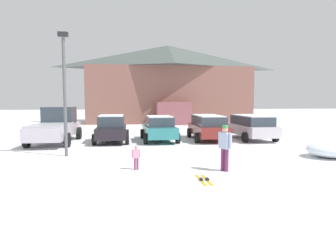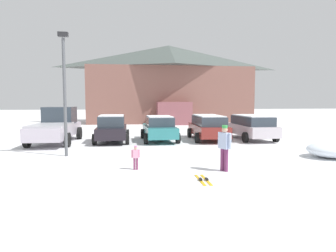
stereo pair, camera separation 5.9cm
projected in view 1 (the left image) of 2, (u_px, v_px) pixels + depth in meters
The scene contains 12 objects.
ground at pixel (237, 216), 6.61m from camera, with size 160.00×160.00×0.00m, color white.
ski_lodge at pixel (168, 83), 35.67m from camera, with size 19.12×9.40×9.04m.
parked_black_sedan at pixel (112, 128), 18.40m from camera, with size 2.10×4.05×1.67m.
parked_teal_hatchback at pixel (159, 128), 18.90m from camera, with size 2.23×4.33×1.59m.
parked_maroon_van at pixel (208, 126), 19.37m from camera, with size 2.29×4.61×1.61m.
parked_silver_wagon at pixel (251, 126), 19.62m from camera, with size 2.26×4.58×1.59m.
pickup_truck at pixel (56, 126), 18.16m from camera, with size 2.50×5.77×2.15m.
skier_adult_in_blue_parka at pixel (225, 145), 10.78m from camera, with size 0.40×0.56×1.67m.
skier_child_in_pink_snowsuit at pixel (136, 156), 11.02m from camera, with size 0.33×0.13×0.89m.
pair_of_skis at pixel (204, 180), 9.57m from camera, with size 0.30×1.32×0.08m.
lamp_post at pixel (64, 87), 13.50m from camera, with size 0.44×0.24×5.59m.
plowed_snow_pile at pixel (334, 149), 13.43m from camera, with size 2.46×1.97×0.72m, color white.
Camera 1 is at (-2.37, -6.15, 2.55)m, focal length 32.00 mm.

